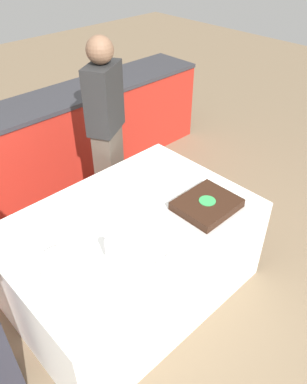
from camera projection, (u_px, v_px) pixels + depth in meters
ground_plane at (133, 288)px, 2.91m from camera, size 14.00×14.00×0.00m
back_counter at (18, 157)px, 3.58m from camera, size 4.40×0.58×0.92m
dining_table at (131, 256)px, 2.69m from camera, size 1.66×1.15×0.72m
cake at (207, 205)px, 2.54m from camera, size 0.44×0.38×0.07m
plate_stack at (60, 266)px, 2.08m from camera, size 0.23×0.23×0.09m
wine_glass at (110, 248)px, 2.09m from camera, size 0.06×0.06×0.18m
side_plate_near_cake at (172, 188)px, 2.74m from camera, size 0.21×0.21×0.00m
utensil_pile at (170, 262)px, 2.15m from camera, size 0.17×0.09×0.02m
person_cutting_cake at (107, 135)px, 3.09m from camera, size 0.39×0.34×1.65m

